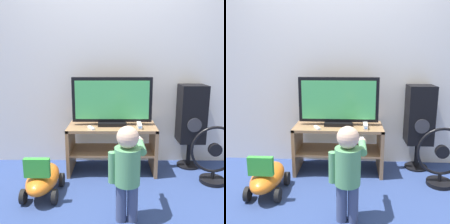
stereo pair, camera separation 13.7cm
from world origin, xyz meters
TOP-DOWN VIEW (x-y plane):
  - ground_plane at (0.00, 0.00)m, footprint 16.00×16.00m
  - wall_back at (0.00, 0.53)m, footprint 10.00×0.06m
  - tv_stand at (0.00, 0.23)m, footprint 0.98×0.45m
  - television at (0.00, 0.25)m, footprint 0.89×0.20m
  - game_console at (0.30, 0.14)m, footprint 0.04×0.18m
  - remote_primary at (-0.22, 0.08)m, footprint 0.09×0.13m
  - child at (0.13, -0.68)m, footprint 0.30×0.45m
  - speaker_tower at (0.92, 0.34)m, footprint 0.29×0.28m
  - floor_fan at (1.06, -0.06)m, footprint 0.51×0.26m
  - ride_on_toy at (-0.65, -0.31)m, footprint 0.32×0.58m

SIDE VIEW (x-z plane):
  - ground_plane at x=0.00m, z-range 0.00..0.00m
  - ride_on_toy at x=-0.65m, z-range -0.05..0.38m
  - floor_fan at x=1.06m, z-range -0.03..0.58m
  - tv_stand at x=0.00m, z-range 0.08..0.62m
  - child at x=0.13m, z-range 0.07..0.86m
  - remote_primary at x=-0.22m, z-range 0.54..0.56m
  - game_console at x=0.30m, z-range 0.54..0.59m
  - speaker_tower at x=0.92m, z-range 0.14..1.12m
  - television at x=0.00m, z-range 0.54..1.07m
  - wall_back at x=0.00m, z-range 0.00..2.60m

